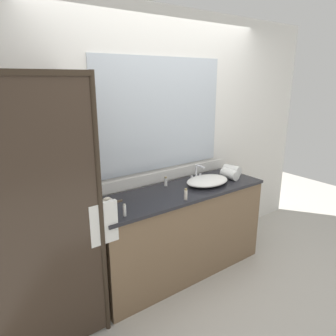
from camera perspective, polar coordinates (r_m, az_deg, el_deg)
name	(u,v)px	position (r m, az deg, el deg)	size (l,w,h in m)	color
ground_plane	(179,270)	(3.43, 2.13, -18.35)	(8.00, 8.00, 0.00)	#B7B2A8
wall_back_with_mirror	(160,143)	(3.16, -1.50, 4.64)	(4.40, 0.06, 2.60)	silver
vanity_cabinet	(179,231)	(3.20, 2.11, -11.62)	(1.80, 0.58, 0.90)	brown
shower_enclosure	(51,220)	(2.27, -20.84, -8.92)	(1.20, 0.59, 2.00)	#2D2319
sink_basin	(207,181)	(3.18, 7.30, -2.35)	(0.48, 0.33, 0.08)	white
faucet	(197,175)	(3.29, 5.35, -1.28)	(0.17, 0.15, 0.18)	silver
soap_dish	(107,200)	(2.79, -11.27, -5.77)	(0.10, 0.07, 0.04)	silver
amenity_bottle_shampoo	(125,210)	(2.47, -8.04, -7.74)	(0.03, 0.03, 0.10)	white
amenity_bottle_lotion	(186,194)	(2.76, 3.31, -4.88)	(0.03, 0.03, 0.10)	silver
amenity_bottle_body_wash	(166,182)	(3.11, -0.43, -2.52)	(0.03, 0.03, 0.10)	white
rolled_towel_near_edge	(232,170)	(3.51, 11.73, -0.42)	(0.11, 0.11, 0.18)	white
rolled_towel_middle	(230,174)	(3.39, 11.35, -1.11)	(0.10, 0.10, 0.19)	white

